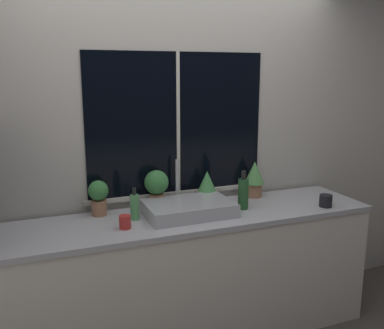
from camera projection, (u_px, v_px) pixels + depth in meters
The scene contains 12 objects.
wall_back at pixel (176, 142), 3.15m from camera, with size 8.00×0.09×2.70m.
wall_right at pixel (340, 119), 4.71m from camera, with size 0.06×7.00×2.70m.
counter at pixel (195, 275), 3.01m from camera, with size 2.53×0.62×0.90m.
sink at pixel (188, 208), 2.91m from camera, with size 0.59×0.44×0.34m.
potted_plant_far_left at pixel (99, 196), 2.87m from camera, with size 0.14×0.14×0.24m.
potted_plant_center_left at pixel (157, 186), 3.02m from camera, with size 0.17×0.17×0.28m.
potted_plant_center_right at pixel (207, 185), 3.16m from camera, with size 0.14×0.14×0.24m.
potted_plant_far_right at pixel (254, 177), 3.30m from camera, with size 0.16×0.16×0.28m.
soap_bottle at pixel (135, 206), 2.79m from camera, with size 0.06×0.06×0.22m.
bottle_tall at pixel (243, 193), 3.02m from camera, with size 0.07×0.07×0.28m.
mug_black at pixel (326, 201), 3.07m from camera, with size 0.09×0.09×0.09m.
mug_red at pixel (125, 222), 2.65m from camera, with size 0.07×0.07×0.08m.
Camera 1 is at (-1.04, -2.28, 1.85)m, focal length 40.00 mm.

